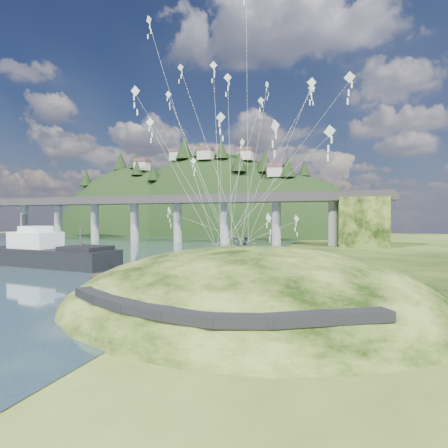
% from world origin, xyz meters
% --- Properties ---
extents(ground, '(320.00, 320.00, 0.00)m').
position_xyz_m(ground, '(0.00, 0.00, 0.00)').
color(ground, black).
rests_on(ground, ground).
extents(grass_hill, '(36.00, 32.00, 13.00)m').
position_xyz_m(grass_hill, '(8.00, 2.00, -1.50)').
color(grass_hill, black).
rests_on(grass_hill, ground).
extents(footpath, '(22.29, 5.84, 0.83)m').
position_xyz_m(footpath, '(7.46, -9.74, 2.08)').
color(footpath, black).
rests_on(footpath, ground).
extents(bridge, '(160.00, 11.00, 15.00)m').
position_xyz_m(bridge, '(-26.46, 70.07, 9.70)').
color(bridge, '#2D2B2B').
rests_on(bridge, ground).
extents(far_ridge, '(153.00, 70.00, 94.50)m').
position_xyz_m(far_ridge, '(-43.58, 122.17, -7.44)').
color(far_ridge, black).
rests_on(far_ridge, ground).
extents(work_barge, '(24.11, 8.66, 8.26)m').
position_xyz_m(work_barge, '(-28.23, 14.69, 2.07)').
color(work_barge, black).
rests_on(work_barge, ground).
extents(wooden_dock, '(14.15, 6.19, 1.01)m').
position_xyz_m(wooden_dock, '(-6.51, 5.57, 0.44)').
color(wooden_dock, '#3B1F18').
rests_on(wooden_dock, ground).
extents(kite_flyers, '(1.60, 2.18, 1.95)m').
position_xyz_m(kite_flyers, '(6.65, 3.72, 5.87)').
color(kite_flyers, '#292D36').
rests_on(kite_flyers, ground).
extents(kite_swarm, '(19.17, 15.50, 20.58)m').
position_xyz_m(kite_swarm, '(6.60, 1.68, 17.13)').
color(kite_swarm, silver).
rests_on(kite_swarm, ground).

